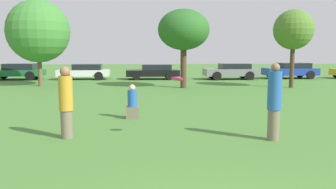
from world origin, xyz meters
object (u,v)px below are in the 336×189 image
(parked_car_green, at_px, (17,71))
(parked_car_blue, at_px, (291,70))
(bystander_sitting, at_px, (132,104))
(tree_2, at_px, (293,30))
(tree_0, at_px, (38,31))
(person_catcher, at_px, (274,101))
(frisbee, at_px, (177,79))
(parked_car_black, at_px, (154,71))
(tree_1, at_px, (184,30))
(person_thrower, at_px, (66,102))
(parked_car_white, at_px, (85,71))
(parked_car_grey, at_px, (231,71))

(parked_car_green, relative_size, parked_car_blue, 0.99)
(bystander_sitting, xyz_separation_m, parked_car_blue, (12.28, 16.96, 0.22))
(tree_2, bearing_deg, parked_car_blue, 68.07)
(tree_0, bearing_deg, tree_2, -7.04)
(bystander_sitting, relative_size, parked_car_blue, 0.26)
(person_catcher, bearing_deg, parked_car_green, -50.58)
(frisbee, xyz_separation_m, parked_car_black, (-0.37, 19.66, -0.91))
(tree_1, bearing_deg, bystander_sitting, -105.01)
(person_thrower, xyz_separation_m, person_catcher, (5.23, -0.48, 0.04))
(person_catcher, xyz_separation_m, parked_car_black, (-2.78, 19.86, -0.35))
(frisbee, bearing_deg, parked_car_white, 106.59)
(person_catcher, height_order, tree_2, tree_2)
(tree_0, distance_m, parked_car_blue, 19.77)
(bystander_sitting, height_order, tree_2, tree_2)
(tree_1, distance_m, parked_car_black, 7.66)
(tree_2, distance_m, parked_car_blue, 8.36)
(bystander_sitting, xyz_separation_m, tree_1, (2.65, 9.87, 3.04))
(parked_car_green, relative_size, parked_car_grey, 1.00)
(person_catcher, distance_m, parked_car_grey, 19.78)
(person_thrower, distance_m, parked_car_green, 21.26)
(parked_car_green, bearing_deg, parked_car_blue, 177.71)
(tree_0, xyz_separation_m, tree_2, (15.89, -1.96, 0.01))
(person_thrower, xyz_separation_m, parked_car_grey, (8.70, 18.99, -0.26))
(person_catcher, xyz_separation_m, parked_car_white, (-8.29, 19.93, -0.33))
(parked_car_black, bearing_deg, tree_2, 137.55)
(tree_1, xyz_separation_m, parked_car_blue, (9.63, 7.08, -2.82))
(frisbee, distance_m, parked_car_blue, 22.73)
(tree_0, bearing_deg, parked_car_white, 69.63)
(person_thrower, distance_m, parked_car_blue, 23.98)
(parked_car_blue, bearing_deg, parked_car_green, -2.29)
(tree_1, relative_size, parked_car_blue, 1.10)
(person_thrower, bearing_deg, tree_0, 114.52)
(person_thrower, relative_size, parked_car_black, 0.43)
(parked_car_grey, height_order, parked_car_blue, parked_car_blue)
(tree_0, bearing_deg, parked_car_grey, 19.09)
(bystander_sitting, distance_m, tree_0, 13.68)
(bystander_sitting, relative_size, tree_0, 0.21)
(parked_car_black, xyz_separation_m, parked_car_blue, (11.39, 0.21, 0.06))
(bystander_sitting, bearing_deg, tree_0, 119.40)
(frisbee, relative_size, parked_car_green, 0.07)
(tree_2, bearing_deg, parked_car_white, 152.84)
(person_thrower, bearing_deg, parked_car_white, 104.15)
(parked_car_black, bearing_deg, parked_car_green, -3.24)
(tree_1, xyz_separation_m, parked_car_grey, (4.50, 6.49, -2.83))
(tree_1, bearing_deg, parked_car_blue, 36.33)
(person_thrower, xyz_separation_m, parked_car_green, (-8.38, 19.54, -0.25))
(person_catcher, distance_m, parked_car_white, 21.59)
(bystander_sitting, height_order, tree_0, tree_0)
(tree_1, bearing_deg, parked_car_black, 104.30)
(frisbee, bearing_deg, person_catcher, -4.84)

